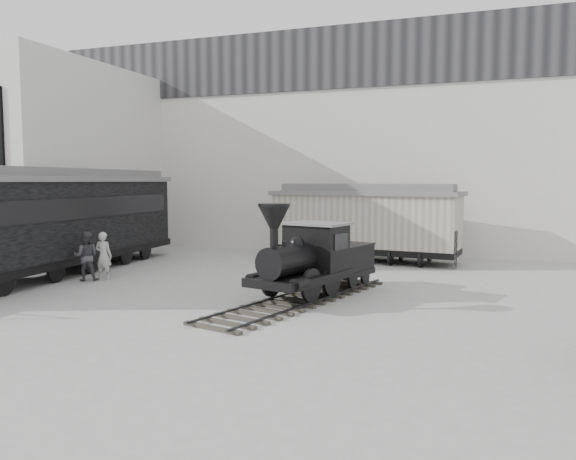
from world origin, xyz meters
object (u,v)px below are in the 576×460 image
at_px(boxcar, 365,221).
at_px(visitor_b, 86,256).
at_px(passenger_coach, 56,221).
at_px(visitor_a, 103,256).
at_px(locomotive, 311,263).

distance_m(boxcar, visitor_b, 11.82).
bearing_deg(boxcar, visitor_b, -128.64).
xyz_separation_m(passenger_coach, visitor_a, (2.42, -0.40, -1.19)).
distance_m(passenger_coach, visitor_b, 2.42).
bearing_deg(locomotive, visitor_b, -166.17).
xyz_separation_m(locomotive, boxcar, (-0.12, 8.46, 0.74)).
distance_m(passenger_coach, visitor_a, 2.73).
height_order(locomotive, boxcar, boxcar).
xyz_separation_m(locomotive, passenger_coach, (-10.42, 0.92, 1.00)).
bearing_deg(visitor_a, locomotive, 169.62).
height_order(locomotive, visitor_a, locomotive).
distance_m(locomotive, passenger_coach, 10.51).
height_order(locomotive, passenger_coach, passenger_coach).
relative_size(locomotive, passenger_coach, 0.59).
bearing_deg(visitor_b, visitor_a, -168.80).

